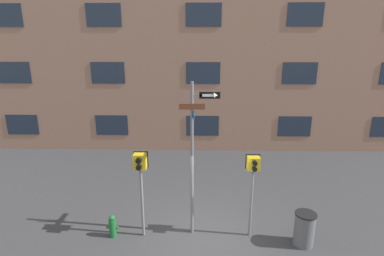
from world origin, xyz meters
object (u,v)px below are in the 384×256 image
object	(u,v)px
pedestrian_signal_left	(140,171)
pedestrian_signal_right	(253,174)
fire_hydrant	(113,226)
street_sign_pole	(194,150)
trash_bin	(304,229)

from	to	relation	value
pedestrian_signal_left	pedestrian_signal_right	world-z (taller)	pedestrian_signal_left
pedestrian_signal_right	fire_hydrant	world-z (taller)	pedestrian_signal_right
street_sign_pole	pedestrian_signal_right	world-z (taller)	street_sign_pole
fire_hydrant	trash_bin	distance (m)	5.54
street_sign_pole	fire_hydrant	world-z (taller)	street_sign_pole
street_sign_pole	pedestrian_signal_right	xyz separation A→B (m)	(1.66, -0.10, -0.66)
street_sign_pole	pedestrian_signal_left	world-z (taller)	street_sign_pole
street_sign_pole	trash_bin	bearing A→B (deg)	-8.83
pedestrian_signal_left	pedestrian_signal_right	size ratio (longest dim) A/B	1.04
pedestrian_signal_right	trash_bin	distance (m)	2.14
street_sign_pole	pedestrian_signal_right	bearing A→B (deg)	-3.36
street_sign_pole	trash_bin	xyz separation A→B (m)	(3.13, -0.49, -2.17)
pedestrian_signal_right	trash_bin	size ratio (longest dim) A/B	2.55
street_sign_pole	pedestrian_signal_right	size ratio (longest dim) A/B	1.81
street_sign_pole	fire_hydrant	distance (m)	3.36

